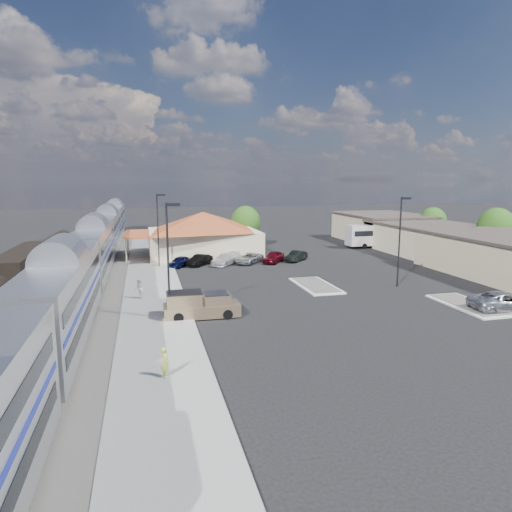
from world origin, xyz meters
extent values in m
plane|color=black|center=(0.00, 0.00, 0.00)|extent=(280.00, 280.00, 0.00)
cube|color=#4C4944|center=(-21.00, 8.00, 0.06)|extent=(16.00, 100.00, 0.12)
cube|color=gray|center=(-12.00, 6.00, 0.09)|extent=(5.50, 92.00, 0.18)
cube|color=silver|center=(-18.00, -9.14, 3.05)|extent=(3.00, 20.00, 5.00)
cube|color=black|center=(-18.00, -9.14, 0.30)|extent=(2.20, 16.00, 0.60)
cube|color=silver|center=(-18.00, 11.86, 3.05)|extent=(3.00, 20.00, 5.00)
cube|color=black|center=(-18.00, 11.86, 0.30)|extent=(2.20, 16.00, 0.60)
cube|color=silver|center=(-18.00, 32.86, 3.05)|extent=(3.00, 20.00, 5.00)
cube|color=black|center=(-18.00, 32.86, 0.30)|extent=(2.20, 16.00, 0.60)
cube|color=silver|center=(-18.00, 53.86, 3.05)|extent=(3.00, 20.00, 5.00)
cube|color=black|center=(-18.00, 53.86, 0.30)|extent=(2.20, 16.00, 0.60)
cube|color=black|center=(-24.00, 6.83, 2.20)|extent=(2.80, 14.00, 3.60)
cube|color=black|center=(-24.00, 6.83, 0.30)|extent=(2.20, 12.00, 0.60)
cylinder|color=black|center=(-24.00, 22.83, 2.10)|extent=(2.80, 14.00, 2.80)
cube|color=black|center=(-24.00, 22.83, 0.30)|extent=(2.20, 12.00, 0.60)
cube|color=beige|center=(-4.50, 24.00, 1.80)|extent=(15.00, 12.00, 3.60)
pyramid|color=#954420|center=(-4.50, 24.00, 4.90)|extent=(15.30, 12.24, 2.60)
cube|color=#954420|center=(-13.60, 24.00, 3.30)|extent=(3.20, 9.60, 0.25)
cube|color=#C6B28C|center=(28.00, 18.00, 2.00)|extent=(12.00, 18.00, 4.00)
cube|color=#3F3833|center=(28.00, 18.00, 4.15)|extent=(12.40, 18.40, 0.30)
cube|color=#C6B28C|center=(28.00, 32.00, 2.25)|extent=(12.00, 16.00, 4.50)
cube|color=#3F3833|center=(28.00, 32.00, 4.65)|extent=(12.40, 16.40, 0.30)
cube|color=silver|center=(4.00, 2.00, 0.07)|extent=(3.30, 7.50, 0.15)
cube|color=#4C4944|center=(4.00, 2.00, 0.16)|extent=(2.70, 6.90, 0.10)
cube|color=silver|center=(14.00, -8.00, 0.07)|extent=(3.30, 7.50, 0.15)
cube|color=#4C4944|center=(14.00, -8.00, 0.16)|extent=(2.70, 6.90, 0.10)
cylinder|color=black|center=(-11.00, -6.00, 4.50)|extent=(0.16, 0.16, 9.00)
cube|color=black|center=(-10.50, -6.00, 8.85)|extent=(1.00, 0.25, 0.22)
cylinder|color=black|center=(-11.00, 16.00, 4.50)|extent=(0.16, 0.16, 9.00)
cube|color=black|center=(-10.50, 16.00, 8.85)|extent=(1.00, 0.25, 0.22)
cylinder|color=black|center=(12.00, 0.00, 4.50)|extent=(0.16, 0.16, 9.00)
cube|color=black|center=(12.50, 0.00, 8.85)|extent=(1.00, 0.25, 0.22)
cylinder|color=#382314|center=(34.00, 12.00, 1.43)|extent=(0.30, 0.30, 2.86)
ellipsoid|color=#214614|center=(34.00, 12.00, 4.23)|extent=(4.94, 4.94, 5.46)
cylinder|color=#382314|center=(34.00, 26.00, 1.28)|extent=(0.30, 0.30, 2.55)
ellipsoid|color=#214614|center=(34.00, 26.00, 3.77)|extent=(4.41, 4.41, 4.87)
cylinder|color=#382314|center=(3.00, 30.00, 1.36)|extent=(0.30, 0.30, 2.73)
ellipsoid|color=#214614|center=(3.00, 30.00, 4.03)|extent=(4.71, 4.71, 5.21)
cube|color=#957A5C|center=(-8.50, -5.69, 0.59)|extent=(5.90, 2.19, 0.96)
cube|color=#957A5C|center=(-8.50, -5.69, 1.34)|extent=(2.25, 2.05, 1.02)
cube|color=#957A5C|center=(-8.50, -5.69, 1.44)|extent=(2.84, 2.06, 1.18)
cylinder|color=black|center=(-6.63, -6.67, 0.38)|extent=(0.77, 0.31, 0.77)
cylinder|color=black|center=(-6.61, -4.74, 0.38)|extent=(0.77, 0.31, 0.77)
cylinder|color=black|center=(-10.39, -6.63, 0.38)|extent=(0.77, 0.31, 0.77)
cylinder|color=black|center=(-10.37, -4.71, 0.38)|extent=(0.77, 0.31, 0.77)
imported|color=#B0B3B8|center=(15.86, -10.01, 0.81)|extent=(6.05, 3.27, 1.61)
cube|color=silver|center=(24.00, 25.17, 2.01)|extent=(11.30, 2.72, 3.19)
cube|color=black|center=(24.00, 25.17, 2.40)|extent=(10.40, 2.74, 0.84)
cylinder|color=black|center=(27.96, 24.18, 0.42)|extent=(0.85, 0.30, 0.84)
cylinder|color=black|center=(27.91, 26.37, 0.42)|extent=(0.85, 0.30, 0.84)
cylinder|color=black|center=(20.66, 23.99, 0.42)|extent=(0.85, 0.30, 0.84)
cylinder|color=black|center=(20.60, 26.18, 0.42)|extent=(0.85, 0.30, 0.84)
imported|color=#AAB639|center=(-11.87, -16.57, 1.03)|extent=(0.54, 0.69, 1.69)
imported|color=white|center=(-13.29, 0.66, 1.07)|extent=(0.85, 0.99, 1.78)
imported|color=#0C113C|center=(-8.50, 15.88, 0.66)|extent=(3.58, 4.04, 1.32)
imported|color=black|center=(-6.00, 16.18, 0.69)|extent=(3.78, 4.16, 1.38)
imported|color=white|center=(-2.80, 15.88, 0.72)|extent=(4.70, 5.12, 1.44)
imported|color=#94979C|center=(0.40, 16.18, 0.66)|extent=(4.77, 5.06, 1.33)
imported|color=maroon|center=(3.60, 15.88, 0.73)|extent=(4.03, 4.45, 1.47)
imported|color=black|center=(6.80, 16.18, 0.68)|extent=(3.94, 3.96, 1.36)
camera|label=1|loc=(-12.69, -40.20, 10.67)|focal=32.00mm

